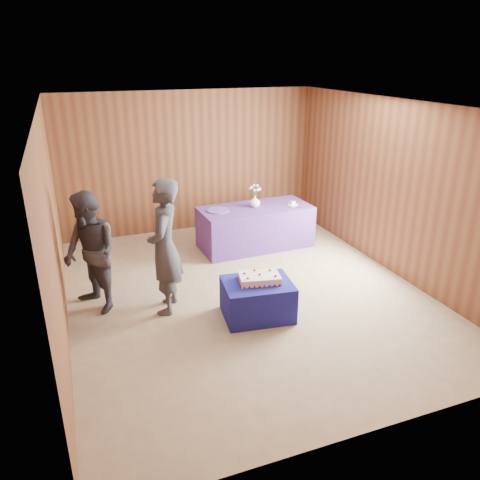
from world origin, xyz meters
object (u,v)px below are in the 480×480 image
guest_left (165,247)px  guest_right (91,253)px  serving_table (255,227)px  sheet_cake (259,278)px  vase (255,201)px  cake_table (257,299)px

guest_left → guest_right: 0.99m
serving_table → guest_right: bearing=-157.7°
sheet_cake → vase: size_ratio=3.03×
sheet_cake → guest_left: 1.32m
cake_table → guest_left: size_ratio=0.49×
guest_right → sheet_cake: bearing=40.2°
cake_table → vase: (0.92, 2.34, 0.60)m
guest_right → guest_left: bearing=43.7°
cake_table → sheet_cake: 0.30m
sheet_cake → guest_right: (-2.05, 0.93, 0.29)m
cake_table → vase: vase is taller
cake_table → serving_table: size_ratio=0.45×
sheet_cake → guest_right: size_ratio=0.37×
cake_table → guest_right: 2.31m
serving_table → vase: vase is taller
guest_right → cake_table: bearing=39.1°
serving_table → guest_left: size_ratio=1.08×
serving_table → vase: 0.48m
vase → guest_right: 3.23m
sheet_cake → guest_left: bearing=164.3°
guest_left → guest_right: guest_left is taller
cake_table → guest_left: (-1.09, 0.61, 0.68)m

